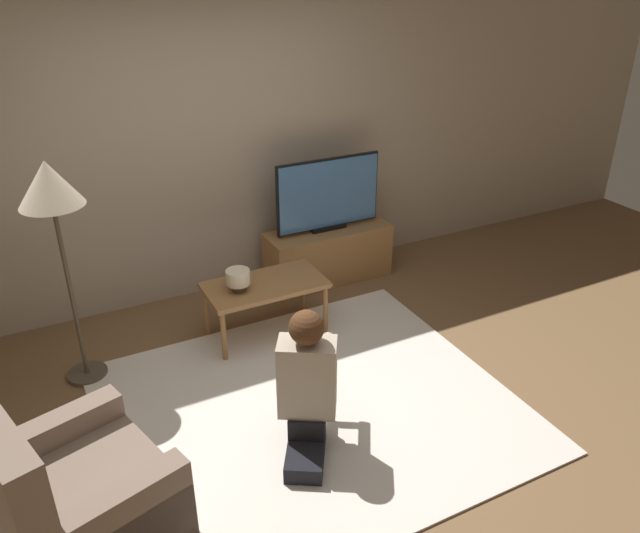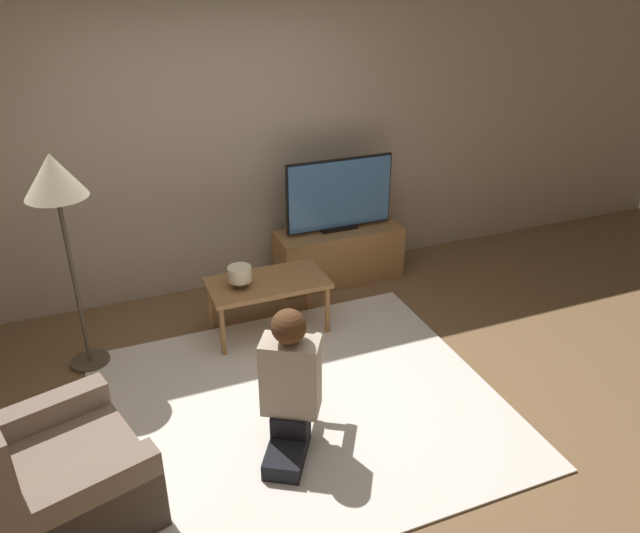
% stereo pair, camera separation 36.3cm
% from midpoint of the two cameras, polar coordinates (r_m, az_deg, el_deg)
% --- Properties ---
extents(ground_plane, '(10.00, 10.00, 0.00)m').
position_cam_midpoint_polar(ground_plane, '(4.27, -3.42, -12.93)').
color(ground_plane, brown).
extents(wall_back, '(10.00, 0.06, 2.60)m').
position_cam_midpoint_polar(wall_back, '(5.31, -12.49, 10.65)').
color(wall_back, tan).
rests_on(wall_back, ground_plane).
extents(rug, '(2.62, 2.30, 0.02)m').
position_cam_midpoint_polar(rug, '(4.26, -3.43, -12.84)').
color(rug, silver).
rests_on(rug, ground_plane).
extents(tv_stand, '(1.14, 0.40, 0.50)m').
position_cam_midpoint_polar(tv_stand, '(5.69, -1.08, 1.07)').
color(tv_stand, olive).
rests_on(tv_stand, ground_plane).
extents(tv, '(0.98, 0.08, 0.66)m').
position_cam_midpoint_polar(tv, '(5.47, -1.15, 6.58)').
color(tv, black).
rests_on(tv, tv_stand).
extents(coffee_table, '(0.92, 0.49, 0.46)m').
position_cam_midpoint_polar(coffee_table, '(4.83, -7.20, -2.09)').
color(coffee_table, olive).
rests_on(coffee_table, ground_plane).
extents(floor_lamp, '(0.40, 0.40, 1.60)m').
position_cam_midpoint_polar(floor_lamp, '(4.30, -25.65, 5.77)').
color(floor_lamp, '#4C4233').
rests_on(floor_lamp, ground_plane).
extents(armchair, '(0.99, 1.02, 0.93)m').
position_cam_midpoint_polar(armchair, '(3.61, -24.49, -18.73)').
color(armchair, '#7A6656').
rests_on(armchair, ground_plane).
extents(person_kneeling, '(0.60, 0.78, 0.95)m').
position_cam_midpoint_polar(person_kneeling, '(3.69, -4.04, -10.42)').
color(person_kneeling, black).
rests_on(person_kneeling, rug).
extents(table_lamp, '(0.18, 0.18, 0.17)m').
position_cam_midpoint_polar(table_lamp, '(4.69, -9.71, -1.14)').
color(table_lamp, '#4C3823').
rests_on(table_lamp, coffee_table).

